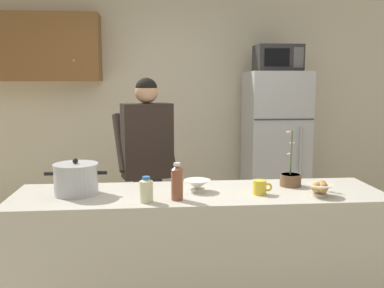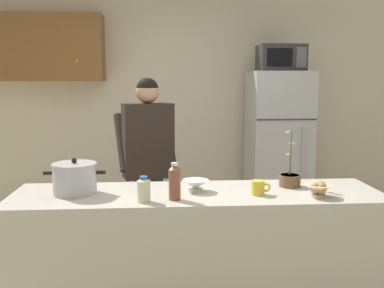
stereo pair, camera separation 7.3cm
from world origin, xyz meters
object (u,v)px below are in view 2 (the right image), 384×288
Objects in this scene: person_near_pot at (148,150)px; bottle_near_edge at (175,182)px; coffee_mug at (258,188)px; bread_bowl at (318,189)px; potted_orchid at (290,178)px; empty_bowl at (195,185)px; refrigerator at (278,152)px; bottle_mid_counter at (144,189)px; cooking_pot at (75,178)px; microwave at (281,58)px.

bottle_near_edge is at bearing -79.94° from person_near_pot.
coffee_mug is 0.38m from bread_bowl.
potted_orchid reaches higher than bread_bowl.
empty_bowl is at bearing 165.71° from bread_bowl.
bread_bowl is at bearing -44.67° from person_near_pot.
bottle_mid_counter is (-1.40, -2.06, 0.12)m from refrigerator.
coffee_mug is 0.42m from empty_bowl.
cooking_pot is 1.70× the size of bottle_near_edge.
refrigerator is 9.63× the size of bread_bowl.
bottle_near_edge is (-1.21, -2.00, -0.87)m from microwave.
empty_bowl is (-0.41, 0.12, -0.00)m from coffee_mug.
microwave reaches higher than person_near_pot.
bottle_mid_counter is (-1.40, -2.04, -0.91)m from microwave.
person_near_pot is 0.98m from empty_bowl.
refrigerator reaches higher than bottle_near_edge.
microwave is 2.29m from empty_bowl.
refrigerator reaches higher than potted_orchid.
bread_bowl is 1.12m from bottle_mid_counter.
coffee_mug is 0.81× the size of bottle_mid_counter.
refrigerator is 2.36m from bottle_near_edge.
refrigerator is at bearing 55.84° from bottle_mid_counter.
bottle_near_edge is at bearing -179.89° from bread_bowl.
empty_bowl is (-1.06, -1.83, 0.08)m from refrigerator.
microwave is at bearing 32.30° from person_near_pot.
person_near_pot is at bearing 90.26° from bottle_mid_counter.
person_near_pot is at bearing 135.33° from bread_bowl.
refrigerator reaches higher than empty_bowl.
bottle_mid_counter is 0.40× the size of potted_orchid.
cooking_pot is 2.21× the size of empty_bowl.
refrigerator is 3.68× the size of microwave.
person_near_pot reaches higher than potted_orchid.
coffee_mug is at bearing -142.62° from potted_orchid.
bottle_near_edge is (-1.21, -2.03, 0.15)m from refrigerator.
bottle_near_edge is (0.66, -0.20, 0.01)m from cooking_pot.
bottle_near_edge is at bearing -121.03° from microwave.
refrigerator is 2.05m from bread_bowl.
potted_orchid is (-0.38, -1.73, 0.10)m from refrigerator.
cooking_pot is at bearing 163.14° from bottle_near_edge.
bottle_near_edge is 1.47× the size of bottle_mid_counter.
microwave is 1.86m from person_near_pot.
potted_orchid is at bearing 17.85° from bottle_mid_counter.
bread_bowl is (1.59, -0.20, -0.05)m from cooking_pot.
bottle_mid_counter is at bearing -26.78° from cooking_pot.
bread_bowl is (-0.28, -2.02, 0.09)m from refrigerator.
person_near_pot is 1.28m from coffee_mug.
empty_bowl is at bearing 53.74° from bottle_near_edge.
microwave reaches higher than bread_bowl.
empty_bowl is 0.46× the size of potted_orchid.
bottle_near_edge reaches higher than coffee_mug.
potted_orchid is at bearing 7.73° from empty_bowl.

